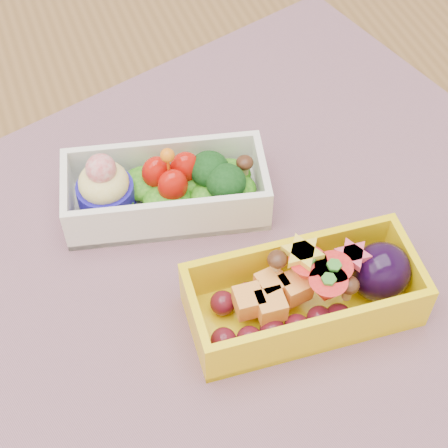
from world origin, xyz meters
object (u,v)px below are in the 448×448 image
object	(u,v)px
placemat	(217,261)
bento_white	(165,189)
table	(184,317)
bento_yellow	(309,293)

from	to	relation	value
placemat	bento_white	distance (m)	0.07
bento_white	placemat	bearing A→B (deg)	-59.12
table	placemat	world-z (taller)	placemat
placemat	bento_yellow	distance (m)	0.09
table	placemat	size ratio (longest dim) A/B	2.06
placemat	bento_yellow	world-z (taller)	bento_yellow
table	bento_white	bearing A→B (deg)	84.19
table	bento_yellow	distance (m)	0.17
placemat	bento_white	bearing A→B (deg)	107.76
table	placemat	distance (m)	0.11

